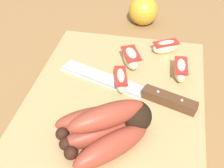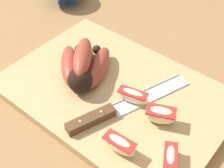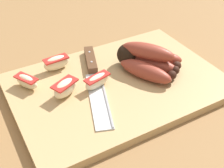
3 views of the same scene
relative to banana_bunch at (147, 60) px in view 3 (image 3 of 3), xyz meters
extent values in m
plane|color=olive|center=(-0.06, -0.03, -0.05)|extent=(6.00, 6.00, 0.00)
cube|color=tan|center=(-0.08, -0.01, -0.04)|extent=(0.47, 0.32, 0.02)
sphere|color=black|center=(-0.03, 0.04, 0.00)|extent=(0.05, 0.05, 0.05)
ellipsoid|color=brown|center=(-0.02, -0.03, -0.01)|extent=(0.09, 0.13, 0.04)
sphere|color=black|center=(0.02, -0.07, -0.01)|extent=(0.02, 0.02, 0.02)
ellipsoid|color=brown|center=(0.00, -0.01, -0.01)|extent=(0.11, 0.13, 0.04)
sphere|color=black|center=(0.04, -0.06, -0.01)|extent=(0.02, 0.02, 0.02)
ellipsoid|color=brown|center=(0.03, 0.01, -0.01)|extent=(0.12, 0.12, 0.04)
sphere|color=black|center=(0.05, -0.04, -0.01)|extent=(0.02, 0.02, 0.02)
ellipsoid|color=brown|center=(0.00, 0.00, 0.02)|extent=(0.11, 0.12, 0.04)
cube|color=silver|center=(-0.15, -0.04, -0.03)|extent=(0.09, 0.18, 0.00)
cube|color=#99999E|center=(-0.13, -0.05, -0.02)|extent=(0.06, 0.17, 0.00)
cube|color=#51331E|center=(-0.10, 0.09, -0.02)|extent=(0.05, 0.10, 0.02)
cylinder|color=#B2B2B7|center=(-0.09, 0.11, -0.01)|extent=(0.01, 0.01, 0.00)
cylinder|color=#B2B2B7|center=(-0.11, 0.07, -0.01)|extent=(0.01, 0.01, 0.00)
ellipsoid|color=beige|center=(-0.26, 0.07, -0.01)|extent=(0.05, 0.06, 0.03)
cube|color=red|center=(-0.26, 0.07, 0.00)|extent=(0.05, 0.06, 0.00)
ellipsoid|color=beige|center=(-0.20, 0.01, -0.01)|extent=(0.07, 0.05, 0.04)
cube|color=red|center=(-0.20, 0.01, 0.00)|extent=(0.06, 0.05, 0.00)
ellipsoid|color=beige|center=(-0.18, 0.11, -0.01)|extent=(0.06, 0.03, 0.04)
cube|color=red|center=(-0.18, 0.11, 0.00)|extent=(0.06, 0.03, 0.00)
ellipsoid|color=beige|center=(-0.13, 0.00, -0.01)|extent=(0.07, 0.04, 0.03)
cube|color=red|center=(-0.13, 0.00, 0.00)|extent=(0.06, 0.04, 0.00)
camera|label=1|loc=(0.34, 0.07, 0.37)|focal=52.41mm
camera|label=2|loc=(-0.38, 0.36, 0.45)|focal=51.03mm
camera|label=3|loc=(-0.36, -0.47, 0.38)|focal=48.08mm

